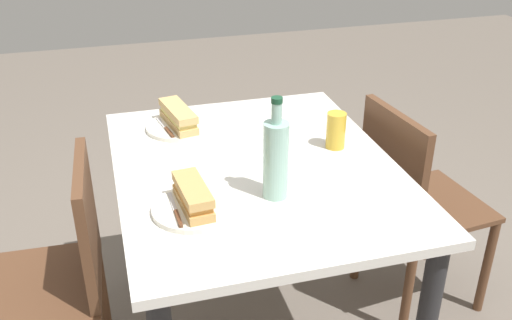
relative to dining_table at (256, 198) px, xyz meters
name	(u,v)px	position (x,y,z in m)	size (l,w,h in m)	color
dining_table	(256,198)	(0.00, 0.00, 0.00)	(1.07, 0.87, 0.76)	silver
chair_far	(62,271)	(0.00, 0.63, -0.16)	(0.41, 0.41, 0.84)	brown
chair_near	(410,198)	(0.10, -0.63, -0.16)	(0.44, 0.44, 0.84)	brown
plate_near	(179,127)	(0.34, 0.19, 0.13)	(0.23, 0.23, 0.01)	silver
baguette_sandwich_near	(178,116)	(0.34, 0.19, 0.17)	(0.23, 0.11, 0.07)	tan
knife_near	(166,128)	(0.32, 0.24, 0.14)	(0.18, 0.04, 0.01)	silver
plate_far	(194,209)	(-0.21, 0.24, 0.13)	(0.23, 0.23, 0.01)	silver
baguette_sandwich_far	(193,196)	(-0.21, 0.24, 0.17)	(0.20, 0.09, 0.07)	tan
knife_far	(176,211)	(-0.22, 0.29, 0.14)	(0.18, 0.02, 0.01)	silver
water_bottle	(276,158)	(-0.19, -0.01, 0.24)	(0.07, 0.07, 0.30)	#99C6B7
beer_glass	(336,130)	(0.06, -0.29, 0.18)	(0.06, 0.06, 0.12)	gold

